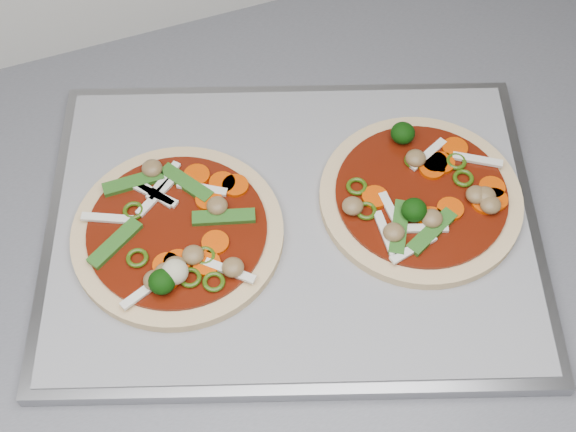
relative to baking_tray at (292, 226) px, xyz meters
name	(u,v)px	position (x,y,z in m)	size (l,w,h in m)	color
base_cabinet	(259,409)	(-0.05, 0.01, -0.48)	(3.60, 0.60, 0.86)	silver
countertop	(245,249)	(-0.05, 0.01, -0.03)	(3.60, 0.60, 0.04)	slate
baking_tray	(292,226)	(0.00, 0.00, 0.00)	(0.46, 0.34, 0.02)	gray
parchment	(292,221)	(0.00, 0.00, 0.01)	(0.44, 0.32, 0.00)	gray
pizza_left	(178,234)	(-0.11, 0.02, 0.02)	(0.25, 0.25, 0.03)	#E3BC8A
pizza_right	(422,196)	(0.12, -0.02, 0.02)	(0.26, 0.26, 0.03)	#E3BC8A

